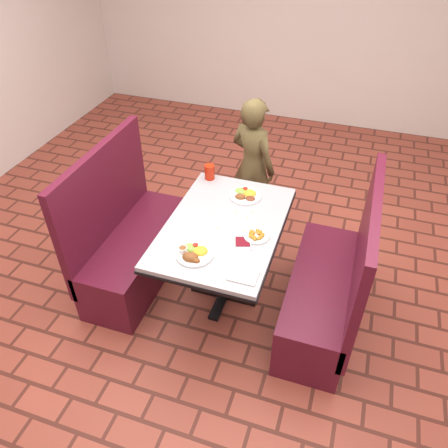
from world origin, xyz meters
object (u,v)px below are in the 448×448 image
(dining_table, at_px, (224,234))
(plantain_plate, at_px, (256,235))
(booth_bench_left, at_px, (132,245))
(diner_person, at_px, (253,166))
(booth_bench_right, at_px, (328,291))
(far_dinner_plate, at_px, (246,194))
(near_dinner_plate, at_px, (194,252))
(red_tumbler, at_px, (210,172))

(dining_table, xyz_separation_m, plantain_plate, (0.26, -0.06, 0.11))
(booth_bench_left, xyz_separation_m, diner_person, (0.74, 1.01, 0.31))
(dining_table, distance_m, booth_bench_left, 0.86)
(diner_person, bearing_deg, plantain_plate, 131.11)
(dining_table, distance_m, diner_person, 1.01)
(dining_table, distance_m, booth_bench_right, 0.86)
(far_dinner_plate, bearing_deg, diner_person, 100.12)
(diner_person, height_order, near_dinner_plate, diner_person)
(booth_bench_left, height_order, red_tumbler, booth_bench_left)
(far_dinner_plate, relative_size, red_tumbler, 2.02)
(plantain_plate, height_order, red_tumbler, red_tumbler)
(dining_table, height_order, near_dinner_plate, near_dinner_plate)
(booth_bench_left, height_order, diner_person, diner_person)
(booth_bench_left, relative_size, plantain_plate, 6.76)
(diner_person, xyz_separation_m, red_tumbler, (-0.24, -0.47, 0.17))
(booth_bench_left, distance_m, plantain_plate, 1.14)
(near_dinner_plate, xyz_separation_m, red_tumbler, (-0.22, 0.91, 0.03))
(booth_bench_left, height_order, booth_bench_right, same)
(diner_person, relative_size, near_dinner_plate, 5.17)
(booth_bench_right, bearing_deg, red_tumbler, 154.13)
(booth_bench_right, relative_size, diner_person, 0.94)
(dining_table, height_order, booth_bench_left, booth_bench_left)
(near_dinner_plate, xyz_separation_m, far_dinner_plate, (0.13, 0.75, -0.00))
(booth_bench_left, bearing_deg, near_dinner_plate, -27.66)
(near_dinner_plate, xyz_separation_m, plantain_plate, (0.34, 0.31, -0.02))
(far_dinner_plate, xyz_separation_m, red_tumbler, (-0.35, 0.15, 0.04))
(plantain_plate, distance_m, red_tumbler, 0.82)
(far_dinner_plate, distance_m, red_tumbler, 0.38)
(near_dinner_plate, relative_size, plantain_plate, 1.40)
(booth_bench_right, bearing_deg, dining_table, 180.00)
(diner_person, distance_m, near_dinner_plate, 1.39)
(far_dinner_plate, xyz_separation_m, plantain_plate, (0.21, -0.44, -0.01))
(booth_bench_right, relative_size, plantain_plate, 6.76)
(dining_table, bearing_deg, plantain_plate, -13.61)
(booth_bench_left, xyz_separation_m, plantain_plate, (1.05, -0.06, 0.43))
(near_dinner_plate, bearing_deg, red_tumbler, 103.50)
(far_dinner_plate, distance_m, plantain_plate, 0.49)
(diner_person, relative_size, plantain_plate, 7.23)
(booth_bench_left, relative_size, booth_bench_right, 1.00)
(booth_bench_right, distance_m, red_tumbler, 1.31)
(booth_bench_left, relative_size, diner_person, 0.94)
(dining_table, distance_m, near_dinner_plate, 0.40)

